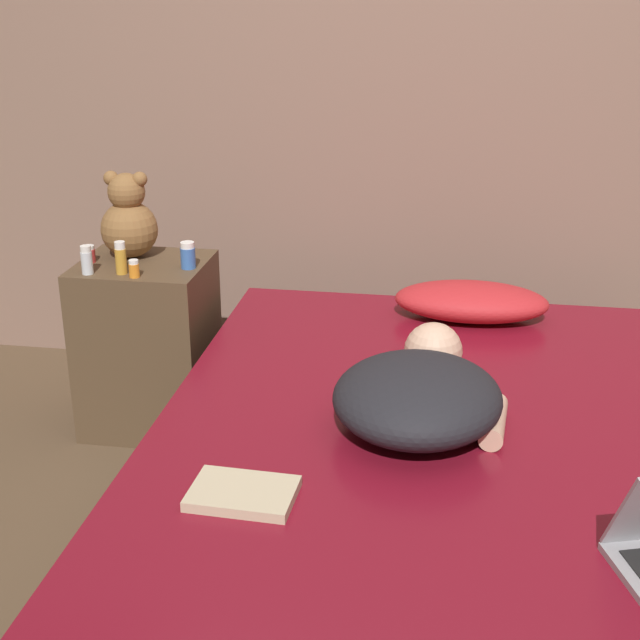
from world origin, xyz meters
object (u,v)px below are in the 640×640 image
at_px(person_lying, 421,391).
at_px(bottle_blue, 188,256).
at_px(bottle_amber, 121,258).
at_px(teddy_bear, 129,220).
at_px(book, 243,494).
at_px(bottle_clear, 87,260).
at_px(bottle_red, 89,254).
at_px(pillow, 471,301).
at_px(bottle_orange, 134,269).

height_order(person_lying, bottle_blue, bottle_blue).
relative_size(bottle_blue, bottle_amber, 0.83).
xyz_separation_m(teddy_bear, bottle_blue, (0.23, -0.09, -0.08)).
height_order(bottle_amber, book, bottle_amber).
height_order(bottle_clear, book, bottle_clear).
bearing_deg(bottle_red, pillow, 6.52).
relative_size(bottle_orange, bottle_blue, 0.65).
bearing_deg(bottle_orange, bottle_red, 148.34).
bearing_deg(bottle_blue, bottle_orange, -140.58).
height_order(bottle_orange, bottle_clear, bottle_clear).
bearing_deg(bottle_red, bottle_clear, -69.58).
distance_m(pillow, bottle_clear, 1.26).
relative_size(pillow, bottle_amber, 4.77).
height_order(teddy_bear, bottle_red, teddy_bear).
relative_size(person_lying, bottle_clear, 6.85).
bearing_deg(bottle_red, bottle_blue, -1.48).
bearing_deg(book, bottle_blue, 112.60).
xyz_separation_m(pillow, bottle_clear, (-1.22, -0.26, 0.16)).
xyz_separation_m(bottle_blue, bottle_clear, (-0.30, -0.11, 0.00)).
height_order(bottle_clear, bottle_red, bottle_clear).
distance_m(bottle_blue, bottle_clear, 0.32).
xyz_separation_m(bottle_clear, book, (0.73, -0.92, -0.21)).
xyz_separation_m(person_lying, bottle_red, (-1.14, 0.61, 0.12)).
height_order(bottle_blue, bottle_clear, bottle_clear).
bearing_deg(bottle_blue, bottle_amber, -155.27).
relative_size(teddy_bear, bottle_amber, 2.75).
distance_m(pillow, bottle_orange, 1.10).
xyz_separation_m(teddy_bear, bottle_amber, (0.03, -0.18, -0.08)).
height_order(bottle_blue, book, bottle_blue).
bearing_deg(pillow, bottle_orange, -165.73).
height_order(person_lying, teddy_bear, teddy_bear).
bearing_deg(pillow, bottle_clear, -167.90).
distance_m(pillow, book, 1.28).
bearing_deg(person_lying, bottle_amber, 157.54).
bearing_deg(person_lying, pillow, 85.58).
bearing_deg(bottle_orange, person_lying, -27.55).
xyz_separation_m(bottle_orange, bottle_clear, (-0.16, 0.01, 0.02)).
relative_size(bottle_orange, book, 0.24).
height_order(teddy_bear, bottle_amber, teddy_bear).
xyz_separation_m(teddy_bear, bottle_red, (-0.12, -0.08, -0.10)).
bearing_deg(bottle_clear, bottle_red, 110.42).
xyz_separation_m(bottle_blue, bottle_amber, (-0.19, -0.09, 0.01)).
xyz_separation_m(bottle_orange, bottle_red, (-0.20, 0.13, 0.00)).
height_order(bottle_orange, bottle_blue, bottle_blue).
bearing_deg(pillow, book, -112.57).
relative_size(bottle_amber, bottle_clear, 1.14).
height_order(bottle_red, book, bottle_red).
distance_m(bottle_amber, bottle_clear, 0.11).
bearing_deg(book, person_lying, 49.34).
relative_size(bottle_blue, bottle_red, 1.53).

